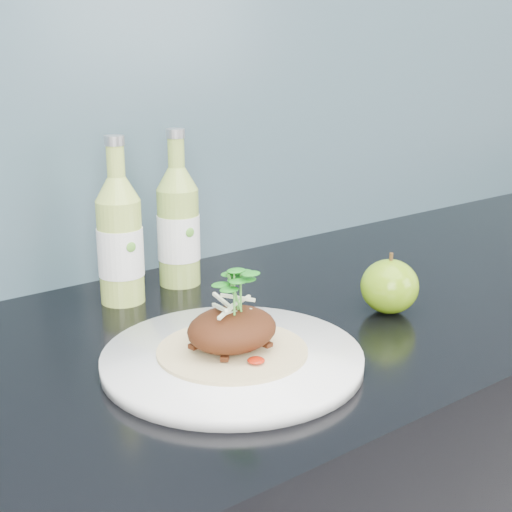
# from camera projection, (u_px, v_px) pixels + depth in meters

# --- Properties ---
(subway_backsplash) EXTENTS (4.00, 0.02, 0.70)m
(subway_backsplash) POSITION_uv_depth(u_px,v_px,m) (124.00, 43.00, 1.04)
(subway_backsplash) COLOR #729FB3
(subway_backsplash) RESTS_ON kitchen_counter
(dinner_plate) EXTENTS (0.37, 0.37, 0.02)m
(dinner_plate) POSITION_uv_depth(u_px,v_px,m) (232.00, 359.00, 0.80)
(dinner_plate) COLOR white
(dinner_plate) RESTS_ON kitchen_counter
(pork_taco) EXTENTS (0.17, 0.17, 0.10)m
(pork_taco) POSITION_uv_depth(u_px,v_px,m) (232.00, 328.00, 0.79)
(pork_taco) COLOR tan
(pork_taco) RESTS_ON dinner_plate
(green_apple) EXTENTS (0.09, 0.09, 0.08)m
(green_apple) POSITION_uv_depth(u_px,v_px,m) (390.00, 286.00, 0.95)
(green_apple) COLOR #54850E
(green_apple) RESTS_ON kitchen_counter
(cider_bottle_left) EXTENTS (0.08, 0.08, 0.23)m
(cider_bottle_left) POSITION_uv_depth(u_px,v_px,m) (120.00, 241.00, 0.98)
(cider_bottle_left) COLOR #A6C050
(cider_bottle_left) RESTS_ON kitchen_counter
(cider_bottle_right) EXTENTS (0.08, 0.08, 0.23)m
(cider_bottle_right) POSITION_uv_depth(u_px,v_px,m) (178.00, 227.00, 1.05)
(cider_bottle_right) COLOR #96B44B
(cider_bottle_right) RESTS_ON kitchen_counter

